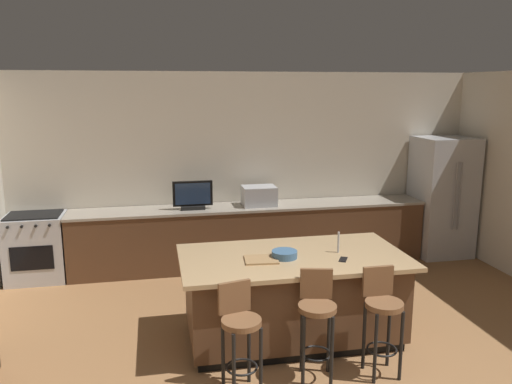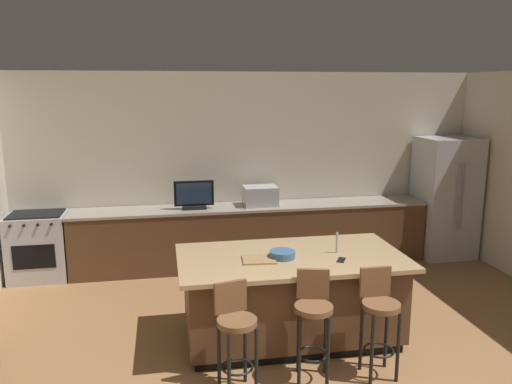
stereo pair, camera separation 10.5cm
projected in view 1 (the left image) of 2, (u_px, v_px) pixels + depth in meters
wall_back at (248, 167)px, 7.59m from camera, size 7.35×0.12×2.79m
counter_back at (252, 235)px, 7.41m from camera, size 5.14×0.62×0.90m
kitchen_island at (293, 296)px, 5.23m from camera, size 2.30×1.22×0.90m
refrigerator at (442, 197)px, 7.82m from camera, size 0.81×0.79×1.83m
range_oven at (37, 247)px, 6.83m from camera, size 0.76×0.63×0.92m
microwave at (259, 196)px, 7.31m from camera, size 0.48×0.36×0.28m
tv_monitor at (193, 196)px, 7.07m from camera, size 0.55×0.16×0.40m
sink_faucet_back at (248, 196)px, 7.38m from camera, size 0.02×0.02×0.24m
sink_faucet_island at (338, 242)px, 5.21m from camera, size 0.02×0.02×0.22m
bar_stool_left at (240, 329)px, 4.28m from camera, size 0.35×0.37×0.96m
bar_stool_center at (317, 316)px, 4.47m from camera, size 0.35×0.37×0.99m
bar_stool_right at (382, 312)px, 4.55m from camera, size 0.34×0.34×0.98m
fruit_bowl at (284, 254)px, 5.06m from camera, size 0.26×0.26×0.07m
cell_phone at (343, 259)px, 5.01m from camera, size 0.13×0.16×0.01m
cutting_board at (261, 260)px, 4.99m from camera, size 0.35×0.30×0.02m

